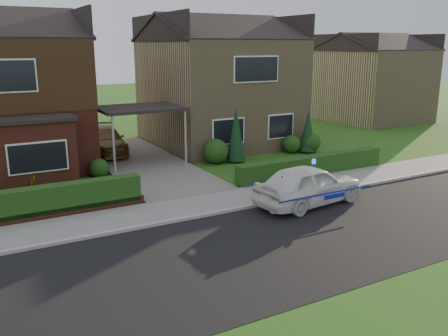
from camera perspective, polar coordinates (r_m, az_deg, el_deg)
ground at (r=13.73m, az=5.73°, el=-9.34°), size 120.00×120.00×0.00m
road at (r=13.73m, az=5.73°, el=-9.34°), size 60.00×6.00×0.02m
kerb at (r=16.12m, az=-0.43°, el=-5.34°), size 60.00×0.16×0.12m
sidewalk at (r=17.00m, az=-2.13°, el=-4.32°), size 60.00×2.00×0.10m
driveway at (r=23.13m, az=-9.87°, el=0.60°), size 3.80×12.00×0.12m
house_right at (r=27.61m, az=-0.71°, el=10.63°), size 7.50×8.06×7.25m
carport_link at (r=22.62m, az=-10.11°, el=6.98°), size 3.80×3.00×2.77m
dwarf_wall at (r=16.54m, az=-22.45°, el=-5.53°), size 7.70×0.25×0.36m
hedge_left at (r=16.74m, az=-22.46°, el=-5.95°), size 7.50×0.55×0.90m
hedge_right at (r=21.09m, az=10.51°, el=-0.95°), size 7.50×0.55×0.80m
shrub_left_mid at (r=20.44m, az=-18.97°, el=-0.09°), size 1.32×1.32×1.32m
shrub_left_near at (r=21.09m, az=-14.80°, el=-0.02°), size 0.84×0.84×0.84m
shrub_right_near at (r=22.81m, az=-0.98°, el=2.02°), size 1.20×1.20×1.20m
shrub_right_mid at (r=25.35m, az=8.15°, el=2.86°), size 0.96×0.96×0.96m
shrub_right_far at (r=25.71m, az=10.34°, el=3.08°), size 1.08×1.08×1.08m
conifer_a at (r=22.98m, az=1.46°, el=3.89°), size 0.90×0.90×2.60m
conifer_b at (r=25.49m, az=10.05°, el=4.27°), size 0.90×0.90×2.20m
neighbour_right at (r=37.95m, az=17.29°, el=9.44°), size 6.50×7.00×5.20m
police_car at (r=17.12m, az=10.16°, el=-2.03°), size 3.92×4.44×1.62m
driveway_car at (r=25.29m, az=-14.16°, el=3.24°), size 2.39×4.76×1.33m
potted_plant_b at (r=19.07m, az=-22.22°, el=-2.16°), size 0.58×0.54×0.84m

